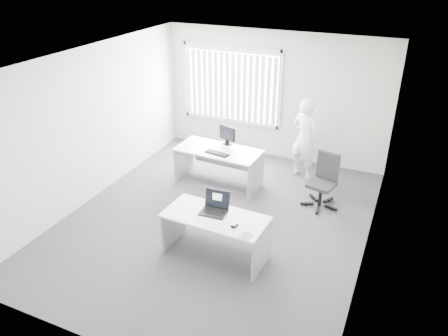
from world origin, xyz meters
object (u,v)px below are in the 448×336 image
at_px(office_chair, 322,190).
at_px(person, 305,138).
at_px(desk_near, 215,227).
at_px(desk_far, 218,159).
at_px(laptop, 213,205).
at_px(monitor, 227,135).

distance_m(office_chair, person, 1.29).
xyz_separation_m(desk_near, office_chair, (1.16, 2.15, -0.20)).
xyz_separation_m(desk_far, office_chair, (2.08, 0.03, -0.23)).
height_order(laptop, monitor, monitor).
relative_size(desk_near, laptop, 4.05).
bearing_deg(laptop, person, 75.58).
height_order(desk_far, office_chair, office_chair).
xyz_separation_m(desk_near, desk_far, (-0.92, 2.11, 0.03)).
distance_m(office_chair, monitor, 2.13).
distance_m(desk_far, person, 1.81).
height_order(person, monitor, person).
bearing_deg(monitor, desk_far, -84.40).
relative_size(desk_near, desk_far, 0.94).
bearing_deg(office_chair, laptop, -107.24).
bearing_deg(monitor, office_chair, 8.85).
xyz_separation_m(desk_near, laptop, (-0.06, 0.06, 0.35)).
bearing_deg(desk_far, monitor, 82.01).
xyz_separation_m(desk_far, monitor, (0.06, 0.30, 0.41)).
bearing_deg(desk_near, person, 82.89).
relative_size(office_chair, monitor, 2.59).
bearing_deg(office_chair, monitor, -174.63).
bearing_deg(desk_far, office_chair, 3.71).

